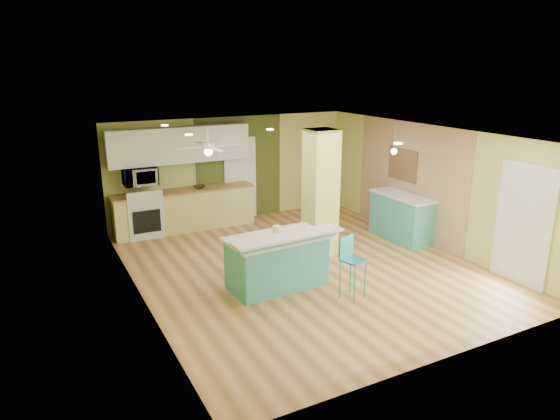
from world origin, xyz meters
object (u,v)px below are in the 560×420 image
object	(u,v)px
peninsula	(278,260)
bar_stool	(350,257)
side_counter	(402,217)
canister	(276,231)
fruit_bowl	(199,187)

from	to	relation	value
peninsula	bar_stool	bearing A→B (deg)	-50.02
side_counter	peninsula	bearing A→B (deg)	-164.79
bar_stool	side_counter	size ratio (longest dim) A/B	0.68
canister	bar_stool	bearing A→B (deg)	-47.92
bar_stool	side_counter	xyz separation A→B (m)	(2.68, 1.86, -0.20)
side_counter	fruit_bowl	size ratio (longest dim) A/B	5.91
peninsula	bar_stool	distance (m)	1.26
peninsula	bar_stool	xyz separation A→B (m)	(0.85, -0.90, 0.21)
peninsula	fruit_bowl	size ratio (longest dim) A/B	7.59
side_counter	bar_stool	bearing A→B (deg)	-145.31
fruit_bowl	canister	xyz separation A→B (m)	(0.11, -3.68, 0.02)
peninsula	bar_stool	world-z (taller)	same
side_counter	fruit_bowl	distance (m)	4.60
peninsula	canister	size ratio (longest dim) A/B	10.92
side_counter	canister	size ratio (longest dim) A/B	8.50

